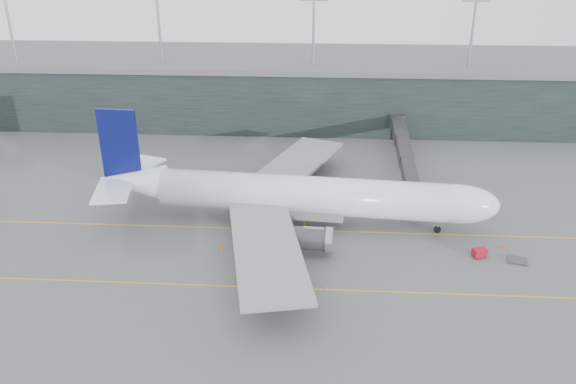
{
  "coord_description": "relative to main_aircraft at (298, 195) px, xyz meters",
  "views": [
    {
      "loc": [
        7.31,
        -81.19,
        41.6
      ],
      "look_at": [
        2.51,
        -4.0,
        6.5
      ],
      "focal_mm": 35.0,
      "sensor_mm": 36.0,
      "label": 1
    }
  ],
  "objects": [
    {
      "name": "taxiline_lead_main",
      "position": [
        1.0,
        21.79,
        -4.94
      ],
      "size": [
        0.25,
        60.0,
        0.02
      ],
      "primitive_type": "cube",
      "color": "gold",
      "rests_on": "ground"
    },
    {
      "name": "main_aircraft",
      "position": [
        0.0,
        0.0,
        0.0
      ],
      "size": [
        62.97,
        59.0,
        17.65
      ],
      "rotation": [
        0.0,
        0.0,
        -0.08
      ],
      "color": "white",
      "rests_on": "ground"
    },
    {
      "name": "gse_cart",
      "position": [
        26.29,
        -8.66,
        -4.21
      ],
      "size": [
        2.26,
        1.84,
        1.33
      ],
      "rotation": [
        0.0,
        0.0,
        0.36
      ],
      "color": "#B00C24",
      "rests_on": "ground"
    },
    {
      "name": "uld_b",
      "position": [
        -6.14,
        13.1,
        -4.0
      ],
      "size": [
        2.38,
        2.11,
        1.82
      ],
      "rotation": [
        0.0,
        0.0,
        -0.3
      ],
      "color": "#3B3A40",
      "rests_on": "ground"
    },
    {
      "name": "ground",
      "position": [
        -4.0,
        1.79,
        -4.95
      ],
      "size": [
        320.0,
        320.0,
        0.0
      ],
      "primitive_type": "plane",
      "color": "#545458",
      "rests_on": "ground"
    },
    {
      "name": "jet_bridge",
      "position": [
        19.02,
        24.46,
        -0.56
      ],
      "size": [
        4.86,
        42.73,
        5.87
      ],
      "rotation": [
        0.0,
        0.0,
        -0.05
      ],
      "color": "#2A2A2F",
      "rests_on": "ground"
    },
    {
      "name": "uld_a",
      "position": [
        -8.56,
        12.8,
        -3.96
      ],
      "size": [
        2.58,
        2.36,
        1.89
      ],
      "rotation": [
        0.0,
        0.0,
        -0.42
      ],
      "color": "#3B3A40",
      "rests_on": "ground"
    },
    {
      "name": "cone_wing_port",
      "position": [
        4.84,
        13.21,
        -4.55
      ],
      "size": [
        0.5,
        0.5,
        0.8
      ],
      "primitive_type": "cone",
      "color": "#FF420E",
      "rests_on": "ground"
    },
    {
      "name": "cone_tail",
      "position": [
        -10.71,
        -9.03,
        -4.57
      ],
      "size": [
        0.48,
        0.48,
        0.76
      ],
      "primitive_type": "cone",
      "color": "#D64B0B",
      "rests_on": "ground"
    },
    {
      "name": "baggage_dolly",
      "position": [
        31.4,
        -9.53,
        -4.8
      ],
      "size": [
        3.1,
        2.74,
        0.26
      ],
      "primitive_type": "cube",
      "rotation": [
        0.0,
        0.0,
        -0.28
      ],
      "color": "#3A3B3F",
      "rests_on": "ground"
    },
    {
      "name": "cone_wing_stbd",
      "position": [
        4.31,
        -18.0,
        -4.64
      ],
      "size": [
        0.39,
        0.39,
        0.62
      ],
      "primitive_type": "cone",
      "color": "#FF460E",
      "rests_on": "ground"
    },
    {
      "name": "terminal",
      "position": [
        -4.0,
        59.79,
        2.67
      ],
      "size": [
        240.0,
        36.0,
        29.0
      ],
      "color": "black",
      "rests_on": "ground"
    },
    {
      "name": "taxiline_b",
      "position": [
        -4.0,
        -18.21,
        -4.94
      ],
      "size": [
        160.0,
        0.25,
        0.02
      ],
      "primitive_type": "cube",
      "color": "gold",
      "rests_on": "ground"
    },
    {
      "name": "uld_c",
      "position": [
        -2.46,
        11.95,
        -3.87
      ],
      "size": [
        2.45,
        2.05,
        2.06
      ],
      "rotation": [
        0.0,
        0.0,
        -0.11
      ],
      "color": "#3B3A40",
      "rests_on": "ground"
    },
    {
      "name": "taxiline_a",
      "position": [
        -4.0,
        -2.21,
        -4.94
      ],
      "size": [
        160.0,
        0.25,
        0.02
      ],
      "primitive_type": "cube",
      "color": "gold",
      "rests_on": "ground"
    },
    {
      "name": "cone_nose",
      "position": [
        30.44,
        -5.84,
        -4.61
      ],
      "size": [
        0.43,
        0.43,
        0.69
      ],
      "primitive_type": "cone",
      "color": "#D94B0C",
      "rests_on": "ground"
    }
  ]
}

